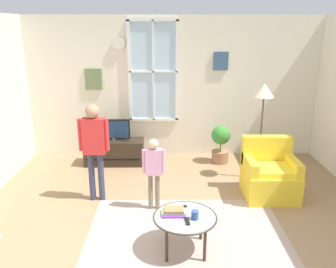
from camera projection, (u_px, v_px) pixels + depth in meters
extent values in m
cube|color=#9E7A56|center=(178.00, 242.00, 4.25)|extent=(6.19, 6.69, 0.02)
cube|color=silver|center=(173.00, 88.00, 6.81)|extent=(5.59, 0.12, 2.70)
cube|color=silver|center=(153.00, 72.00, 6.65)|extent=(0.90, 0.02, 1.88)
cube|color=white|center=(153.00, 19.00, 6.35)|extent=(0.96, 0.04, 0.06)
cube|color=white|center=(154.00, 120.00, 6.91)|extent=(0.96, 0.04, 0.06)
cube|color=white|center=(129.00, 72.00, 6.63)|extent=(0.06, 0.04, 1.88)
cube|color=white|center=(177.00, 72.00, 6.63)|extent=(0.06, 0.04, 1.88)
cube|color=white|center=(153.00, 72.00, 6.63)|extent=(0.03, 0.04, 1.88)
cube|color=white|center=(153.00, 72.00, 6.63)|extent=(0.90, 0.04, 0.03)
cube|color=#667A4C|center=(93.00, 79.00, 6.67)|extent=(0.32, 0.03, 0.40)
cube|color=#38567A|center=(221.00, 61.00, 6.59)|extent=(0.28, 0.03, 0.34)
cylinder|color=silver|center=(118.00, 43.00, 6.47)|extent=(0.24, 0.04, 0.24)
cube|color=tan|center=(188.00, 243.00, 4.19)|extent=(2.48, 2.19, 0.01)
cube|color=#2D2319|center=(115.00, 152.00, 6.58)|extent=(1.09, 0.42, 0.46)
cube|color=black|center=(113.00, 160.00, 6.39)|extent=(0.98, 0.02, 0.02)
cylinder|color=#4C4C4C|center=(114.00, 139.00, 6.50)|extent=(0.08, 0.08, 0.05)
cube|color=black|center=(113.00, 129.00, 6.44)|extent=(0.60, 0.05, 0.37)
cube|color=navy|center=(113.00, 130.00, 6.42)|extent=(0.56, 0.01, 0.33)
cube|color=yellow|center=(270.00, 184.00, 5.30)|extent=(0.76, 0.72, 0.42)
cube|color=yellow|center=(267.00, 150.00, 5.46)|extent=(0.76, 0.16, 0.45)
cube|color=yellow|center=(250.00, 165.00, 5.21)|extent=(0.12, 0.65, 0.20)
cube|color=yellow|center=(293.00, 165.00, 5.21)|extent=(0.12, 0.65, 0.20)
cube|color=yellow|center=(272.00, 170.00, 5.18)|extent=(0.61, 0.50, 0.08)
cylinder|color=#99B2B7|center=(185.00, 217.00, 3.96)|extent=(0.71, 0.71, 0.02)
torus|color=#3F3328|center=(185.00, 217.00, 3.96)|extent=(0.74, 0.74, 0.02)
cylinder|color=#33281E|center=(166.00, 224.00, 4.22)|extent=(0.04, 0.04, 0.42)
cylinder|color=#33281E|center=(201.00, 224.00, 4.22)|extent=(0.04, 0.04, 0.42)
cylinder|color=#33281E|center=(167.00, 245.00, 3.82)|extent=(0.04, 0.04, 0.42)
cylinder|color=#33281E|center=(205.00, 245.00, 3.82)|extent=(0.04, 0.04, 0.42)
cube|color=purple|center=(174.00, 213.00, 4.00)|extent=(0.27, 0.19, 0.02)
cube|color=#BAC190|center=(174.00, 212.00, 3.99)|extent=(0.28, 0.14, 0.02)
cube|color=olive|center=(174.00, 210.00, 3.98)|extent=(0.22, 0.15, 0.03)
cylinder|color=#334C8C|center=(195.00, 215.00, 3.89)|extent=(0.08, 0.08, 0.10)
cube|color=black|center=(184.00, 208.00, 4.11)|extent=(0.07, 0.15, 0.02)
cube|color=black|center=(187.00, 221.00, 3.84)|extent=(0.05, 0.14, 0.02)
cylinder|color=#333851|center=(92.00, 177.00, 5.16)|extent=(0.09, 0.09, 0.73)
cylinder|color=#333851|center=(101.00, 177.00, 5.16)|extent=(0.09, 0.09, 0.73)
cube|color=red|center=(94.00, 136.00, 4.98)|extent=(0.32, 0.17, 0.52)
sphere|color=#A87A5B|center=(92.00, 111.00, 4.87)|extent=(0.20, 0.20, 0.20)
cylinder|color=red|center=(80.00, 135.00, 4.95)|extent=(0.07, 0.07, 0.47)
cylinder|color=red|center=(107.00, 135.00, 4.95)|extent=(0.07, 0.07, 0.47)
cylinder|color=#726656|center=(150.00, 192.00, 4.93)|extent=(0.06, 0.06, 0.53)
cylinder|color=#726656|center=(157.00, 192.00, 4.93)|extent=(0.06, 0.06, 0.53)
cube|color=#DB9EBC|center=(154.00, 162.00, 4.79)|extent=(0.23, 0.12, 0.37)
sphere|color=#D8AD8C|center=(153.00, 144.00, 4.72)|extent=(0.14, 0.14, 0.14)
cylinder|color=#DB9EBC|center=(144.00, 161.00, 4.77)|extent=(0.05, 0.05, 0.34)
cylinder|color=#DB9EBC|center=(163.00, 161.00, 4.77)|extent=(0.05, 0.05, 0.34)
cylinder|color=#9E6B4C|center=(220.00, 157.00, 6.67)|extent=(0.32, 0.32, 0.22)
cylinder|color=#4C7238|center=(220.00, 148.00, 6.62)|extent=(0.02, 0.02, 0.14)
sphere|color=#398633|center=(221.00, 135.00, 6.55)|extent=(0.36, 0.36, 0.36)
cylinder|color=black|center=(257.00, 177.00, 6.01)|extent=(0.26, 0.26, 0.03)
cylinder|color=brown|center=(260.00, 139.00, 5.80)|extent=(0.03, 0.03, 1.42)
cone|color=beige|center=(264.00, 90.00, 5.56)|extent=(0.32, 0.32, 0.22)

